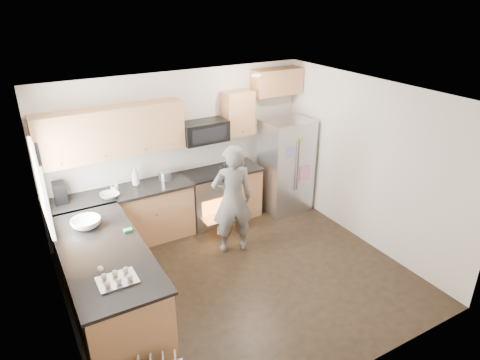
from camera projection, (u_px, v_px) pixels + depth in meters
ground at (240, 278)px, 6.07m from camera, size 4.50×4.50×0.00m
room_shell at (237, 170)px, 5.37m from camera, size 4.54×4.04×2.62m
back_cabinet_run at (154, 181)px, 6.79m from camera, size 4.45×0.64×2.50m
peninsula at (108, 280)px, 5.28m from camera, size 0.96×2.36×1.04m
stove_range at (209, 186)px, 7.28m from camera, size 0.76×0.97×1.79m
refrigerator at (286, 166)px, 7.67m from camera, size 0.84×0.67×1.69m
person at (232, 200)px, 6.39m from camera, size 0.71×0.55×1.73m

